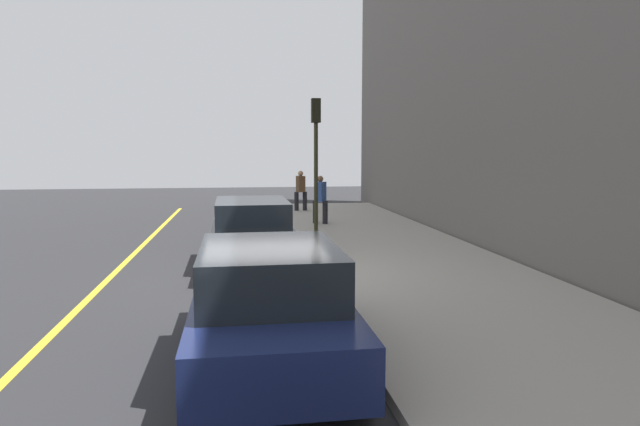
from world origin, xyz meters
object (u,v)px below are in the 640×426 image
parked_car_navy (269,304)px  pedestrian_brown_coat (301,189)px  parked_car_charcoal (252,232)px  traffic_light_pole (316,142)px  pedestrian_blue_coat (320,198)px

parked_car_navy → pedestrian_brown_coat: bearing=-7.7°
parked_car_charcoal → traffic_light_pole: bearing=-29.6°
pedestrian_brown_coat → parked_car_navy: bearing=172.3°
pedestrian_brown_coat → pedestrian_blue_coat: pedestrian_brown_coat is taller
parked_car_navy → traffic_light_pole: bearing=-11.2°
pedestrian_blue_coat → traffic_light_pole: size_ratio=0.41×
parked_car_navy → parked_car_charcoal: (6.11, 0.08, 0.00)m
parked_car_charcoal → pedestrian_blue_coat: size_ratio=2.96×
parked_car_charcoal → pedestrian_blue_coat: 6.20m
parked_car_charcoal → traffic_light_pole: 4.54m
parked_car_charcoal → pedestrian_blue_coat: bearing=-23.2°
parked_car_navy → pedestrian_brown_coat: size_ratio=2.60×
pedestrian_brown_coat → traffic_light_pole: size_ratio=0.41×
parked_car_navy → pedestrian_blue_coat: pedestrian_blue_coat is taller
parked_car_charcoal → pedestrian_brown_coat: (9.86, -2.22, 0.27)m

